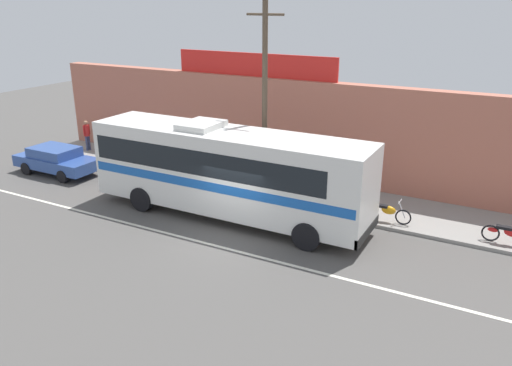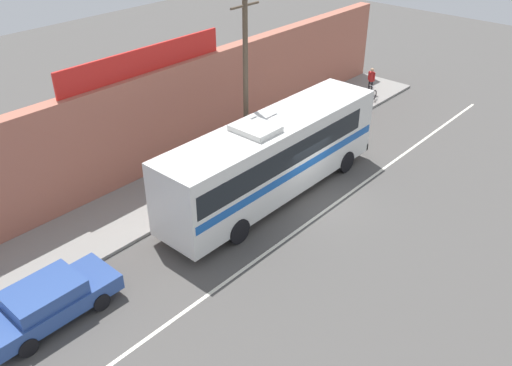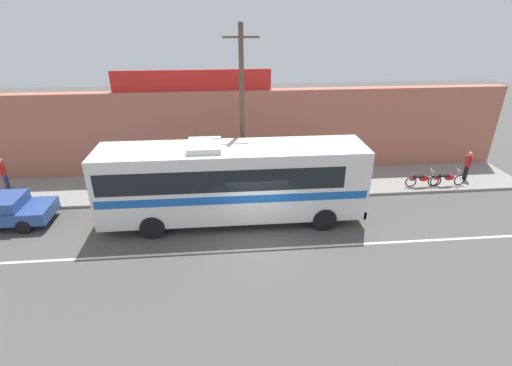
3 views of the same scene
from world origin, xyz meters
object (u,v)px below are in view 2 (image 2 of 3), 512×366
Objects in this scene: parked_car at (48,301)px; pedestrian_near_shop at (262,125)px; motorcycle_blue at (311,127)px; motorcycle_red at (355,103)px; intercity_bus at (272,155)px; pedestrian_far_left at (371,79)px; utility_pole at (246,86)px; motorcycle_purple at (368,96)px.

pedestrian_near_shop reaches higher than parked_car.
pedestrian_near_shop is at bearing 150.08° from motorcycle_blue.
intercity_bus is at bearing -167.21° from motorcycle_red.
pedestrian_far_left is 1.00× the size of pedestrian_near_shop.
motorcycle_blue is at bearing -179.03° from motorcycle_red.
motorcycle_red is at bearing 1.47° from utility_pole.
intercity_bus is at bearing -168.82° from motorcycle_purple.
intercity_bus is 6.08× the size of motorcycle_blue.
utility_pole is (0.65, 2.08, 2.32)m from intercity_bus.
utility_pole reaches higher than pedestrian_near_shop.
utility_pole is 10.33m from motorcycle_red.
motorcycle_blue is 1.16× the size of pedestrian_near_shop.
intercity_bus reaches higher than motorcycle_blue.
utility_pole is 5.04× the size of pedestrian_near_shop.
motorcycle_blue is (16.21, 1.71, -0.17)m from parked_car.
parked_car reaches higher than motorcycle_blue.
utility_pole reaches higher than motorcycle_purple.
pedestrian_far_left is (1.48, 0.72, 0.52)m from motorcycle_purple.
pedestrian_near_shop is (-9.62, 0.59, -0.00)m from pedestrian_far_left.
parked_car is 2.35× the size of motorcycle_red.
motorcycle_red is (20.56, 1.78, -0.17)m from parked_car.
motorcycle_blue and motorcycle_red have the same top height.
intercity_bus is 13.51m from pedestrian_far_left.
motorcycle_blue is at bearing 20.90° from intercity_bus.
intercity_bus is 5.89× the size of motorcycle_purple.
motorcycle_purple is 1.20× the size of pedestrian_near_shop.
motorcycle_purple is 1.20× the size of pedestrian_far_left.
motorcycle_blue is 2.79m from pedestrian_near_shop.
intercity_bus reaches higher than motorcycle_purple.
motorcycle_purple is 1.73m from pedestrian_far_left.
motorcycle_red is at bearing -166.35° from pedestrian_far_left.
motorcycle_blue is (5.89, 2.25, -1.50)m from intercity_bus.
utility_pole is at bearing 7.98° from parked_car.
utility_pole is at bearing -151.83° from pedestrian_near_shop.
motorcycle_blue is at bearing -179.47° from motorcycle_purple.
pedestrian_far_left reaches higher than motorcycle_blue.
utility_pole is 5.03× the size of pedestrian_far_left.
motorcycle_purple is at bearing -9.17° from pedestrian_near_shop.
pedestrian_far_left is 9.63m from pedestrian_near_shop.
motorcycle_purple is at bearing -153.97° from pedestrian_far_left.
motorcycle_red and motorcycle_purple have the same top height.
pedestrian_far_left reaches higher than pedestrian_near_shop.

